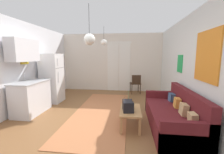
{
  "coord_description": "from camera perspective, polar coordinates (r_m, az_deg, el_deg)",
  "views": [
    {
      "loc": [
        0.84,
        -3.3,
        1.61
      ],
      "look_at": [
        0.25,
        1.58,
        0.91
      ],
      "focal_mm": 23.52,
      "sensor_mm": 36.0,
      "label": 1
    }
  ],
  "objects": [
    {
      "name": "ground_plane",
      "position": [
        3.79,
        -7.04,
        -17.88
      ],
      "size": [
        5.11,
        7.51,
        0.1
      ],
      "primitive_type": "cube",
      "color": "brown"
    },
    {
      "name": "wall_back",
      "position": [
        6.86,
        -0.05,
        5.6
      ],
      "size": [
        4.71,
        0.13,
        2.62
      ],
      "color": "silver",
      "rests_on": "ground_plane"
    },
    {
      "name": "wall_right",
      "position": [
        3.62,
        30.71,
        2.3
      ],
      "size": [
        0.12,
        7.11,
        2.62
      ],
      "color": "silver",
      "rests_on": "ground_plane"
    },
    {
      "name": "wall_left",
      "position": [
        4.57,
        -36.72,
        2.78
      ],
      "size": [
        0.12,
        7.11,
        2.62
      ],
      "color": "silver",
      "rests_on": "ground_plane"
    },
    {
      "name": "area_rug",
      "position": [
        4.41,
        -4.11,
        -13.19
      ],
      "size": [
        1.48,
        3.8,
        0.01
      ],
      "primitive_type": "cube",
      "color": "#B26B42",
      "rests_on": "ground_plane"
    },
    {
      "name": "couch",
      "position": [
        3.67,
        22.98,
        -13.84
      ],
      "size": [
        0.86,
        2.11,
        0.87
      ],
      "color": "#5B191E",
      "rests_on": "ground_plane"
    },
    {
      "name": "coffee_table",
      "position": [
        3.47,
        7.17,
        -13.29
      ],
      "size": [
        0.46,
        0.85,
        0.41
      ],
      "color": "#B27F4C",
      "rests_on": "ground_plane"
    },
    {
      "name": "bamboo_vase",
      "position": [
        3.51,
        6.33,
        -10.3
      ],
      "size": [
        0.08,
        0.08,
        0.41
      ],
      "color": "#47704C",
      "rests_on": "coffee_table"
    },
    {
      "name": "handbag",
      "position": [
        3.32,
        6.2,
        -11.05
      ],
      "size": [
        0.27,
        0.35,
        0.35
      ],
      "color": "black",
      "rests_on": "coffee_table"
    },
    {
      "name": "refrigerator",
      "position": [
        5.52,
        -22.26,
        -0.41
      ],
      "size": [
        0.64,
        0.63,
        1.69
      ],
      "color": "white",
      "rests_on": "ground_plane"
    },
    {
      "name": "kitchen_counter",
      "position": [
        4.7,
        -29.41,
        -3.01
      ],
      "size": [
        0.6,
        1.08,
        2.07
      ],
      "color": "silver",
      "rests_on": "ground_plane"
    },
    {
      "name": "accent_chair",
      "position": [
        6.35,
        9.17,
        -2.24
      ],
      "size": [
        0.49,
        0.47,
        0.82
      ],
      "rotation": [
        0.0,
        0.0,
        3.34
      ],
      "color": "#382619",
      "rests_on": "ground_plane"
    },
    {
      "name": "pendant_lamp_near",
      "position": [
        3.06,
        -8.76,
        14.26
      ],
      "size": [
        0.23,
        0.23,
        0.79
      ],
      "color": "black"
    },
    {
      "name": "pendant_lamp_far",
      "position": [
        5.23,
        -3.18,
        13.35
      ],
      "size": [
        0.21,
        0.21,
        0.64
      ],
      "color": "black"
    }
  ]
}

